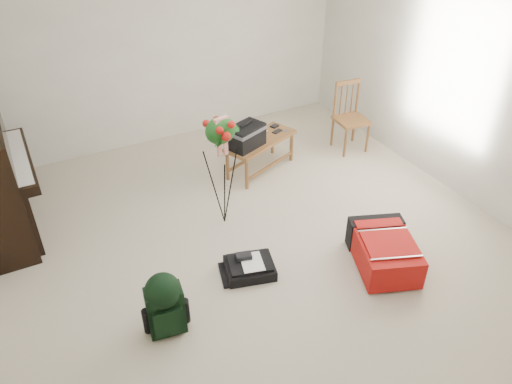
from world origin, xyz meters
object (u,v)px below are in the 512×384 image
dining_chair (350,118)px  green_backpack (165,302)px  flower_stand (222,173)px  red_suitcase (380,248)px  black_duffel (250,267)px  bench (248,135)px

dining_chair → green_backpack: dining_chair is taller
dining_chair → flower_stand: size_ratio=0.71×
red_suitcase → flower_stand: flower_stand is taller
dining_chair → black_duffel: size_ratio=1.72×
dining_chair → black_duffel: (-2.24, -1.54, -0.37)m
green_backpack → flower_stand: bearing=55.2°
red_suitcase → green_backpack: 2.08m
black_duffel → green_backpack: green_backpack is taller
red_suitcase → green_backpack: (-2.06, 0.15, 0.15)m
black_duffel → flower_stand: (0.12, 0.82, 0.55)m
bench → black_duffel: size_ratio=1.96×
bench → flower_stand: 1.01m
green_backpack → dining_chair: bearing=37.8°
bench → black_duffel: bearing=-138.3°
bench → red_suitcase: bearing=-101.3°
green_backpack → bench: bearing=55.6°
bench → green_backpack: bench is taller
flower_stand → dining_chair: bearing=4.5°
green_backpack → flower_stand: (1.02, 1.11, 0.29)m
dining_chair → green_backpack: bearing=-144.9°
black_duffel → green_backpack: bearing=-147.5°
flower_stand → black_duffel: bearing=-112.3°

